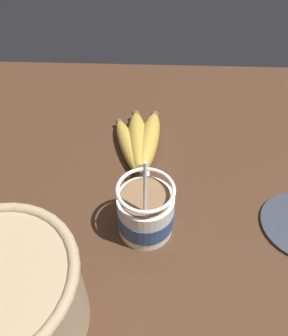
% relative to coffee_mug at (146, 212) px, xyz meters
% --- Properties ---
extents(table, '(0.99, 0.99, 0.04)m').
position_rel_coffee_mug_xyz_m(table, '(0.07, -0.03, -0.06)').
color(table, '#422819').
rests_on(table, ground).
extents(coffee_mug, '(0.13, 0.09, 0.17)m').
position_rel_coffee_mug_xyz_m(coffee_mug, '(0.00, 0.00, 0.00)').
color(coffee_mug, white).
rests_on(coffee_mug, table).
extents(banana_bunch, '(0.21, 0.12, 0.04)m').
position_rel_coffee_mug_xyz_m(banana_bunch, '(0.20, 0.02, -0.02)').
color(banana_bunch, brown).
rests_on(banana_bunch, table).
extents(woven_basket, '(0.21, 0.21, 0.14)m').
position_rel_coffee_mug_xyz_m(woven_basket, '(-0.16, 0.17, 0.03)').
color(woven_basket, tan).
rests_on(woven_basket, table).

